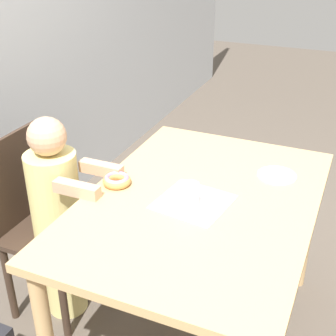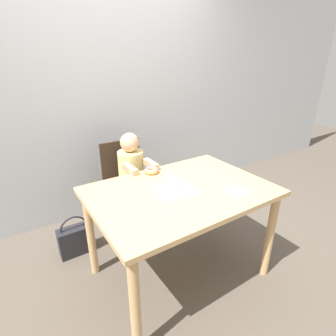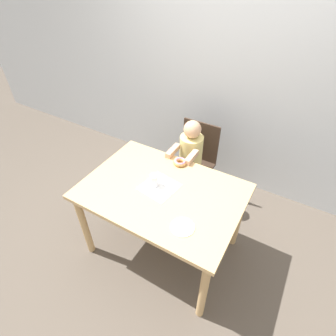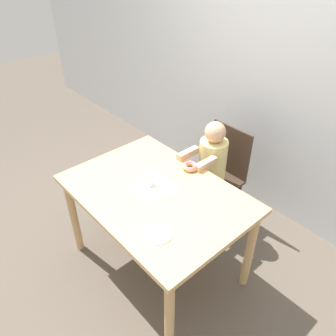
% 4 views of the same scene
% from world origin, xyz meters
% --- Properties ---
extents(ground_plane, '(12.00, 12.00, 0.00)m').
position_xyz_m(ground_plane, '(0.00, 0.00, 0.00)').
color(ground_plane, brown).
extents(dining_table, '(1.25, 0.88, 0.75)m').
position_xyz_m(dining_table, '(0.00, 0.00, 0.66)').
color(dining_table, tan).
rests_on(dining_table, ground_plane).
extents(chair, '(0.39, 0.37, 0.90)m').
position_xyz_m(chair, '(-0.07, 0.77, 0.47)').
color(chair, '#38281E').
rests_on(chair, ground_plane).
extents(child_figure, '(0.24, 0.40, 1.02)m').
position_xyz_m(child_figure, '(-0.07, 0.65, 0.52)').
color(child_figure, '#E0D17F').
rests_on(child_figure, ground_plane).
extents(donut, '(0.12, 0.12, 0.04)m').
position_xyz_m(donut, '(-0.03, 0.36, 0.78)').
color(donut, tan).
rests_on(donut, dining_table).
extents(napkin, '(0.30, 0.30, 0.00)m').
position_xyz_m(napkin, '(-0.03, 0.02, 0.76)').
color(napkin, white).
rests_on(napkin, dining_table).
extents(cup, '(0.07, 0.07, 0.10)m').
position_xyz_m(cup, '(-0.08, 0.02, 0.81)').
color(cup, white).
rests_on(cup, dining_table).
extents(plate, '(0.17, 0.17, 0.01)m').
position_xyz_m(plate, '(0.31, -0.24, 0.76)').
color(plate, white).
rests_on(plate, dining_table).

